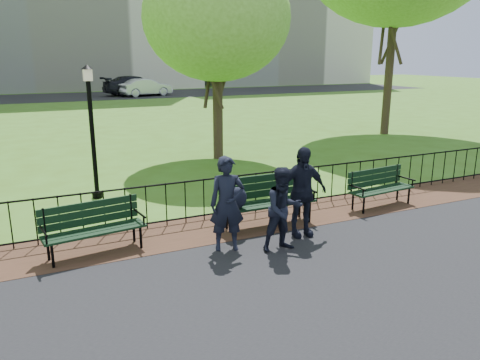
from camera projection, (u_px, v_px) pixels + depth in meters
name	position (u px, v px, depth m)	size (l,w,h in m)	color
ground	(276.00, 251.00, 8.24)	(120.00, 120.00, 0.00)	#3D621A
dirt_strip	(240.00, 223.00, 9.55)	(60.00, 1.60, 0.01)	#342115
far_street	(71.00, 97.00, 38.91)	(70.00, 9.00, 0.01)	black
iron_fence	(230.00, 194.00, 9.87)	(24.06, 0.06, 1.00)	black
park_bench_main	(257.00, 196.00, 9.19)	(1.93, 0.61, 1.10)	black
park_bench_left_a	(93.00, 223.00, 8.02)	(1.77, 0.76, 0.97)	black
park_bench_right_a	(379.00, 183.00, 10.56)	(1.68, 0.67, 0.93)	black
lamppost	(92.00, 128.00, 10.88)	(0.28, 0.28, 3.14)	black
tree_near_e	(217.00, 18.00, 14.54)	(4.61, 4.61, 6.43)	#2D2116
person_left	(227.00, 204.00, 8.08)	(0.61, 0.40, 1.67)	black
person_mid	(284.00, 209.00, 8.08)	(0.73, 0.38, 1.49)	black
person_right	(301.00, 192.00, 8.72)	(1.00, 0.41, 1.71)	black
sedan_silver	(146.00, 87.00, 39.39)	(1.54, 4.41, 1.45)	#B3B5BB
sedan_dark	(136.00, 85.00, 40.34)	(2.29, 5.62, 1.63)	black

